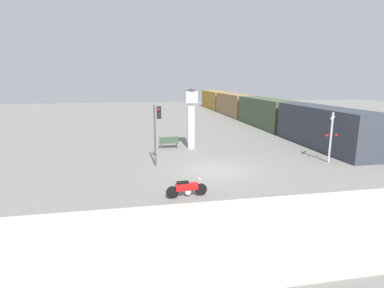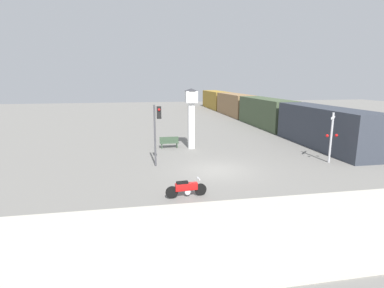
# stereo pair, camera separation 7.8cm
# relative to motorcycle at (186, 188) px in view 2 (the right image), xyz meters

# --- Properties ---
(ground_plane) EXTENTS (120.00, 120.00, 0.00)m
(ground_plane) POSITION_rel_motorcycle_xyz_m (2.62, 4.00, -0.44)
(ground_plane) COLOR slate
(sidewalk_strip) EXTENTS (36.00, 6.00, 0.10)m
(sidewalk_strip) POSITION_rel_motorcycle_xyz_m (2.62, -4.00, -0.39)
(sidewalk_strip) COLOR #BCB7A8
(sidewalk_strip) RESTS_ON ground_plane
(motorcycle) EXTENTS (2.06, 0.45, 0.91)m
(motorcycle) POSITION_rel_motorcycle_xyz_m (0.00, 0.00, 0.00)
(motorcycle) COLOR black
(motorcycle) RESTS_ON ground_plane
(clock_tower) EXTENTS (1.13, 1.13, 4.95)m
(clock_tower) POSITION_rel_motorcycle_xyz_m (2.14, 10.44, 2.82)
(clock_tower) COLOR white
(clock_tower) RESTS_ON ground_plane
(freight_train) EXTENTS (2.80, 47.21, 3.40)m
(freight_train) POSITION_rel_motorcycle_xyz_m (13.32, 26.81, 1.26)
(freight_train) COLOR #333842
(freight_train) RESTS_ON ground_plane
(traffic_light) EXTENTS (0.50, 0.35, 4.07)m
(traffic_light) POSITION_rel_motorcycle_xyz_m (-0.99, 5.69, 2.37)
(traffic_light) COLOR #47474C
(traffic_light) RESTS_ON ground_plane
(railroad_crossing_signal) EXTENTS (0.90, 0.82, 3.48)m
(railroad_crossing_signal) POSITION_rel_motorcycle_xyz_m (10.80, 4.38, 1.47)
(railroad_crossing_signal) COLOR #B7B7BC
(railroad_crossing_signal) RESTS_ON ground_plane
(bench) EXTENTS (1.60, 0.44, 0.92)m
(bench) POSITION_rel_motorcycle_xyz_m (0.35, 10.95, 0.05)
(bench) COLOR #384C38
(bench) RESTS_ON ground_plane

